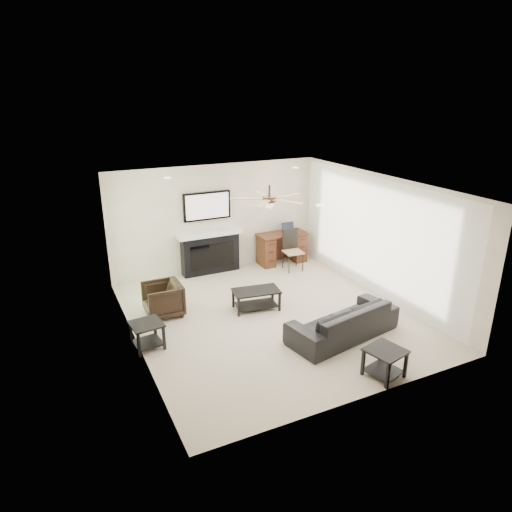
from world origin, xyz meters
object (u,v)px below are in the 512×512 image
at_px(sofa, 343,321).
at_px(armchair, 163,299).
at_px(coffee_table, 256,300).
at_px(fireplace_unit, 210,234).
at_px(desk, 282,248).

relative_size(sofa, armchair, 2.91).
bearing_deg(coffee_table, fireplace_unit, 102.13).
relative_size(armchair, fireplace_unit, 0.37).
bearing_deg(desk, fireplace_unit, 175.55).
bearing_deg(armchair, coffee_table, 72.73).
distance_m(fireplace_unit, desk, 1.91).
relative_size(fireplace_unit, desk, 1.57).
height_order(armchair, fireplace_unit, fireplace_unit).
relative_size(armchair, desk, 0.58).
height_order(sofa, coffee_table, sofa).
xyz_separation_m(sofa, coffee_table, (-0.90, 1.60, -0.10)).
height_order(fireplace_unit, desk, fireplace_unit).
bearing_deg(sofa, armchair, -50.09).
height_order(sofa, desk, desk).
distance_m(coffee_table, fireplace_unit, 2.32).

